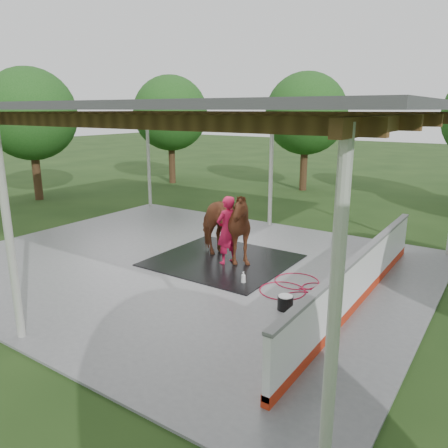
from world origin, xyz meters
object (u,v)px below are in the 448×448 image
Objects in this scene: handler at (227,230)px; wash_bucket at (285,302)px; dasher_board at (359,280)px; horse at (223,225)px.

wash_bucket is (2.50, -1.63, -0.75)m from handler.
dasher_board is 3.48× the size of horse.
dasher_board is 4.41× the size of handler.
handler reaches higher than wash_bucket.
dasher_board reaches higher than wash_bucket.
horse is 3.34m from wash_bucket.
handler is 5.65× the size of wash_bucket.
handler reaches higher than dasher_board.
horse is (-3.87, 0.67, 0.45)m from dasher_board.
dasher_board is 3.71m from handler.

